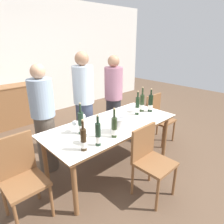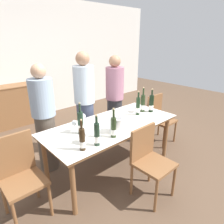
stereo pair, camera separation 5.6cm
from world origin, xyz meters
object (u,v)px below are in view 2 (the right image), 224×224
Objects in this scene: dining_table at (112,128)px; wine_bottle_2 at (151,104)px; wine_bottle_5 at (97,135)px; wine_glass_4 at (136,107)px; person_host at (45,120)px; wine_bottle_3 at (143,104)px; chair_right_end at (159,116)px; wine_bottle_1 at (81,123)px; wine_glass_1 at (75,123)px; wine_bottle_4 at (138,107)px; wine_glass_0 at (83,134)px; chair_left_end at (20,172)px; person_guest_right at (115,99)px; wine_glass_2 at (83,117)px; wine_bottle_6 at (114,128)px; sideboard_cabinet at (9,107)px; ice_bucket at (116,124)px; person_guest_left at (85,105)px; wine_bottle_0 at (82,140)px; wine_glass_3 at (98,129)px; chair_near_front at (149,157)px.

dining_table is 0.83m from wine_bottle_2.
wine_bottle_5 is (-1.33, -0.26, 0.00)m from wine_bottle_2.
wine_glass_4 is 1.41m from person_host.
wine_bottle_3 is 0.68m from chair_right_end.
wine_bottle_1 is 0.12m from wine_glass_1.
dining_table is at bearing -17.28° from wine_glass_1.
wine_bottle_4 reaches higher than wine_glass_0.
wine_glass_0 reaches higher than dining_table.
person_guest_right reaches higher than chair_left_end.
wine_bottle_2 is (0.81, -0.06, 0.20)m from dining_table.
wine_glass_1 is at bearing 177.66° from chair_right_end.
wine_bottle_2 is at bearing -18.59° from wine_glass_2.
wine_bottle_6 is 0.92m from wine_glass_4.
sideboard_cabinet is at bearing 75.80° from chair_left_end.
wine_glass_1 is at bearing 134.79° from ice_bucket.
wine_glass_0 is 1.92m from chair_right_end.
wine_bottle_0 is at bearing -126.41° from person_guest_left.
wine_bottle_4 is at bearing -2.97° from chair_left_end.
wine_bottle_3 is at bearing -174.66° from chair_right_end.
ice_bucket is 0.51× the size of wine_bottle_2.
wine_glass_1 is at bearing 74.44° from wine_glass_0.
person_host is 0.98× the size of person_guest_right.
wine_glass_4 is at bearing 13.96° from wine_glass_3.
wine_bottle_5 is (-0.40, -0.10, 0.03)m from ice_bucket.
wine_glass_1 is 0.16× the size of chair_left_end.
person_guest_left is at bearing 24.60° from chair_left_end.
wine_glass_2 is at bearing 165.06° from wine_glass_4.
chair_near_front is at bearing -55.80° from wine_bottle_1.
wine_bottle_4 is 0.23× the size of person_guest_left.
sideboard_cabinet is 3.25× the size of wine_bottle_5.
wine_bottle_2 is 2.79× the size of wine_glass_4.
chair_left_end is (-0.67, 0.25, -0.31)m from wine_glass_0.
sideboard_cabinet is 3.07m from wine_bottle_6.
wine_glass_0 is at bearing -172.43° from chair_right_end.
wine_bottle_0 is 0.40m from wine_bottle_1.
chair_left_end is at bearing 175.82° from wine_bottle_2.
chair_left_end is 0.87m from person_host.
dining_table is at bearing 22.95° from wine_bottle_0.
person_host reaches higher than wine_bottle_3.
wine_bottle_3 is 2.96× the size of wine_glass_4.
chair_near_front is (-1.27, -0.76, 0.01)m from chair_right_end.
wine_glass_0 is at bearing -168.85° from wine_glass_4.
chair_left_end reaches higher than chair_right_end.
person_guest_right is at bearing 35.34° from wine_bottle_0.
dining_table is 0.56m from wine_glass_1.
wine_bottle_1 is (-0.49, 0.05, 0.21)m from dining_table.
wine_bottle_3 reaches higher than sideboard_cabinet.
person_host is at bearing 108.49° from wine_glass_1.
wine_bottle_5 is at bearing -80.91° from person_host.
wine_bottle_0 is at bearing -171.18° from wine_bottle_2.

